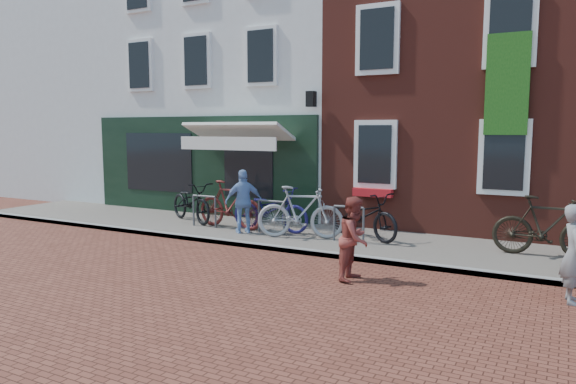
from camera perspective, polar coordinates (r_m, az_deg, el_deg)
The scene contains 14 objects.
ground at distance 11.14m, azimuth 1.84°, elevation -6.83°, with size 80.00×80.00×0.00m, color brown.
sidewalk at distance 12.11m, azimuth 9.27°, elevation -5.56°, with size 24.00×3.00×0.10m, color slate.
building_stucco at distance 19.45m, azimuth -2.34°, elevation 12.35°, with size 8.00×8.00×9.00m, color silver.
building_brick_mid at distance 17.11m, azimuth 19.04°, elevation 14.43°, with size 6.00×8.00×10.00m, color maroon.
filler_left at distance 24.10m, azimuth -18.22°, elevation 10.95°, with size 7.00×8.00×9.00m, color silver.
woman at distance 9.11m, azimuth 28.51°, elevation -5.90°, with size 0.55×0.36×1.51m, color gray.
boy at distance 9.29m, azimuth 7.20°, elevation -4.99°, with size 0.71×0.56×1.47m, color brown.
cafe_person at distance 12.88m, azimuth -4.80°, elevation -1.02°, with size 0.91×0.38×1.55m, color #799CCF.
bicycle_0 at distance 14.65m, azimuth -10.41°, elevation -1.05°, with size 0.73×2.09×1.10m, color black.
bicycle_1 at distance 13.54m, azimuth -6.25°, elevation -1.36°, with size 0.57×2.03×1.22m, color #571B18.
bicycle_2 at distance 13.08m, azimuth -1.92°, elevation -1.88°, with size 0.73×2.09×1.10m, color navy.
bicycle_3 at distance 12.24m, azimuth 1.35°, elevation -2.20°, with size 0.57×2.03×1.22m, color #949395.
bicycle_4 at distance 12.36m, azimuth 8.20°, elevation -2.46°, with size 0.73×2.09×1.10m, color black.
bicycle_5 at distance 11.62m, azimuth 26.18°, elevation -3.40°, with size 0.57×2.03×1.22m, color black.
Camera 1 is at (4.76, -9.72, 2.63)m, focal length 32.90 mm.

